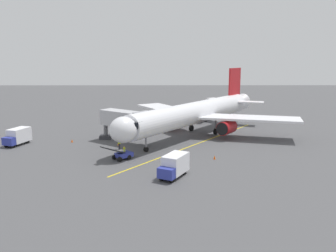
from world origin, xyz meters
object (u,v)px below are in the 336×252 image
Objects in this scene: ground_crew_wing_walker at (115,135)px; box_truck_near_nose at (17,136)px; ground_crew_loader at (119,144)px; safety_cone_nose_left at (118,144)px; safety_cone_nose_right at (72,141)px; ground_crew_marshaller at (124,152)px; box_truck_portside at (174,166)px; jet_bridge at (130,120)px; belt_loader_starboard_side at (203,118)px; airplane at (196,113)px; safety_cone_wing_port at (215,157)px; belt_loader_rear_apron at (122,154)px.

ground_crew_wing_walker is 0.34× the size of box_truck_near_nose.
safety_cone_nose_left is at bearing -79.11° from ground_crew_loader.
ground_crew_wing_walker is 15.38m from box_truck_near_nose.
ground_crew_loader is at bearing 151.76° from safety_cone_nose_right.
ground_crew_marshaller is at bearing 157.36° from box_truck_near_nose.
jet_bridge is at bearing -67.72° from box_truck_portside.
jet_bridge is 24.26m from belt_loader_starboard_side.
safety_cone_wing_port is (-1.40, 15.03, -3.73)m from airplane.
ground_crew_marshaller is at bearing 104.09° from safety_cone_nose_left.
belt_loader_rear_apron is at bearing -0.01° from safety_cone_wing_port.
box_truck_portside is at bearing 116.97° from ground_crew_wing_walker.
box_truck_portside is at bearing 51.38° from safety_cone_wing_port.
safety_cone_nose_right is (9.64, -9.08, -0.61)m from ground_crew_marshaller.
belt_loader_starboard_side reaches higher than safety_cone_nose_left.
box_truck_portside is at bearing 112.28° from jet_bridge.
belt_loader_starboard_side is at bearing -101.75° from airplane.
box_truck_near_nose is at bearing -22.64° from ground_crew_marshaller.
airplane is 15.98m from ground_crew_loader.
jet_bridge is 2.44× the size of belt_loader_rear_apron.
ground_crew_marshaller is 13.25m from safety_cone_nose_right.
safety_cone_wing_port is (-12.64, 0.00, -0.44)m from belt_loader_rear_apron.
box_truck_near_nose is 31.34m from safety_cone_wing_port.
belt_loader_starboard_side is at bearing -116.34° from ground_crew_marshaller.
belt_loader_rear_apron is (11.24, 15.03, -3.29)m from airplane.
safety_cone_nose_right is (8.34, -4.48, -0.61)m from ground_crew_loader.
safety_cone_nose_right is at bearing -46.15° from box_truck_portside.
airplane reaches higher than belt_loader_rear_apron.
airplane is 18.31m from ground_crew_marshaller.
ground_crew_marshaller is 0.80m from belt_loader_rear_apron.
airplane is at bearing -152.01° from jet_bridge.
ground_crew_marshaller is 10.38m from box_truck_portside.
ground_crew_marshaller is 31.32m from belt_loader_starboard_side.
safety_cone_wing_port is (-22.06, 9.83, 0.00)m from safety_cone_nose_right.
belt_loader_rear_apron is (0.21, 9.17, -3.05)m from jet_bridge.
airplane reaches higher than ground_crew_marshaller.
ground_crew_marshaller is at bearing 90.02° from jet_bridge.
belt_loader_starboard_side is (-2.87, -13.79, -3.29)m from airplane.
airplane reaches higher than safety_cone_nose_right.
safety_cone_wing_port is at bearing 151.29° from safety_cone_nose_left.
ground_crew_wing_walker is (2.79, -2.30, -2.88)m from jet_bridge.
box_truck_near_nose is 1.06× the size of belt_loader_starboard_side.
jet_bridge is 6.03× the size of ground_crew_wing_walker.
box_truck_near_nose reaches higher than ground_crew_loader.
airplane is 12.50m from jet_bridge.
ground_crew_loader is 14.74m from safety_cone_wing_port.
jet_bridge reaches higher than belt_loader_starboard_side.
ground_crew_wing_walker is at bearing -74.43° from safety_cone_nose_left.
jet_bridge is 4.15m from safety_cone_nose_left.
belt_loader_starboard_side is 32.09m from belt_loader_rear_apron.
jet_bridge reaches higher than ground_crew_loader.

